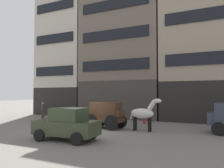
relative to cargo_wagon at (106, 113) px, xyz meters
name	(u,v)px	position (x,y,z in m)	size (l,w,h in m)	color
ground_plane	(83,131)	(-0.95, -1.69, -1.15)	(120.00, 120.00, 0.00)	slate
building_far_left	(68,54)	(-9.99, 8.29, 6.68)	(7.04, 5.75, 15.56)	black
building_center_left	(124,41)	(-2.07, 8.28, 7.52)	(9.49, 5.75, 17.25)	#38332D
building_center_right	(209,39)	(6.96, 8.29, 6.77)	(9.27, 5.75, 15.75)	black
cargo_wagon	(106,113)	(0.00, 0.00, 0.00)	(3.00, 1.71, 1.98)	#3D2819
draft_horse	(143,113)	(2.95, 0.00, 0.12)	(2.35, 0.72, 2.30)	beige
sedan_dark	(67,124)	(-0.05, -4.76, -0.23)	(3.77, 2.01, 1.83)	#2D3823
pedestrian_officer	(43,109)	(-9.07, 2.92, -0.17)	(0.49, 0.49, 1.79)	#38332D
fire_hydrant_curbside	(144,119)	(1.78, 3.82, -0.72)	(0.24, 0.24, 0.83)	maroon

